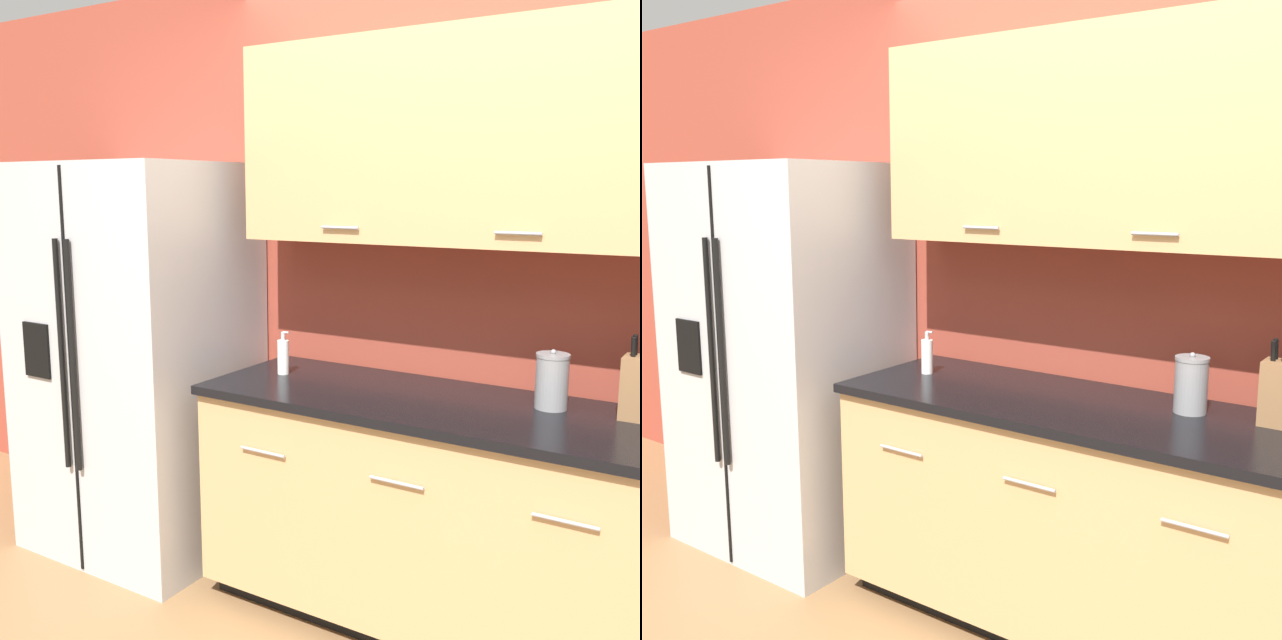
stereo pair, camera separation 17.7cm
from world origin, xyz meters
The scene contains 5 objects.
wall_back centered at (0.04, 1.08, 1.47)m, with size 10.00×0.39×2.60m.
counter_unit centered at (0.13, 0.79, 0.46)m, with size 2.36×0.64×0.91m.
refrigerator centered at (-1.62, 0.72, 0.89)m, with size 0.95×0.78×1.79m.
soap_dispenser centered at (-0.85, 0.81, 0.99)m, with size 0.05×0.05×0.18m.
steel_canister centered at (0.23, 0.90, 1.01)m, with size 0.12×0.12×0.21m.
Camera 2 is at (1.05, -1.59, 1.68)m, focal length 42.00 mm.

